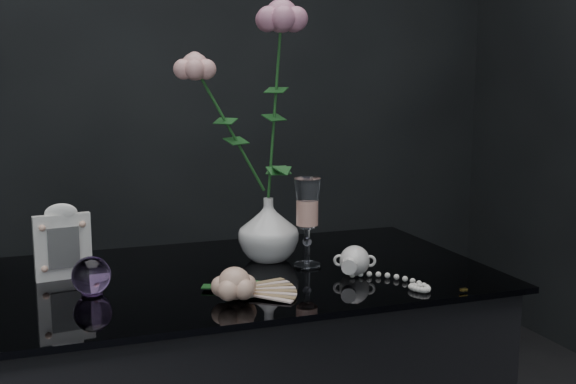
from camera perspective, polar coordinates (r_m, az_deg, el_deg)
name	(u,v)px	position (r m, az deg, el deg)	size (l,w,h in m)	color
vase	(269,229)	(1.46, -1.66, -3.18)	(0.13, 0.13, 0.14)	white
wine_glass	(307,223)	(1.40, 1.64, -2.62)	(0.06, 0.06, 0.19)	white
picture_frame	(63,241)	(1.39, -18.54, -3.99)	(0.11, 0.09, 0.15)	white
paperweight	(91,275)	(1.28, -16.32, -6.80)	(0.07, 0.07, 0.07)	#AD7ECD
paper_fan	(236,290)	(1.23, -4.43, -8.27)	(0.22, 0.17, 0.02)	beige
loose_rose	(234,284)	(1.20, -4.57, -7.76)	(0.14, 0.18, 0.06)	#DBA98D
pearl_jar	(355,259)	(1.36, 5.67, -5.69)	(0.21, 0.22, 0.06)	silver
roses	(253,102)	(1.42, -2.99, 7.62)	(0.27, 0.12, 0.47)	#E69F9A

